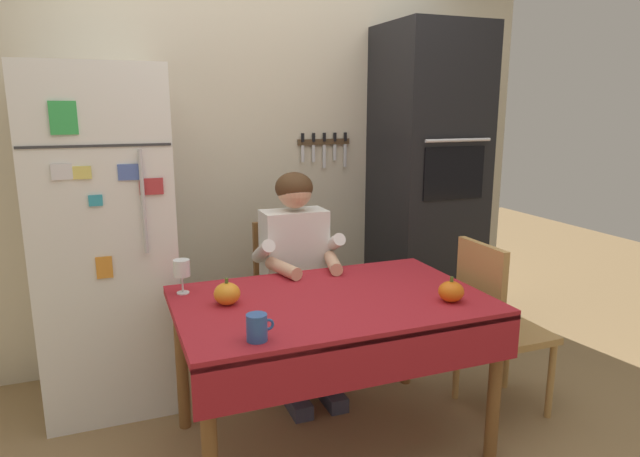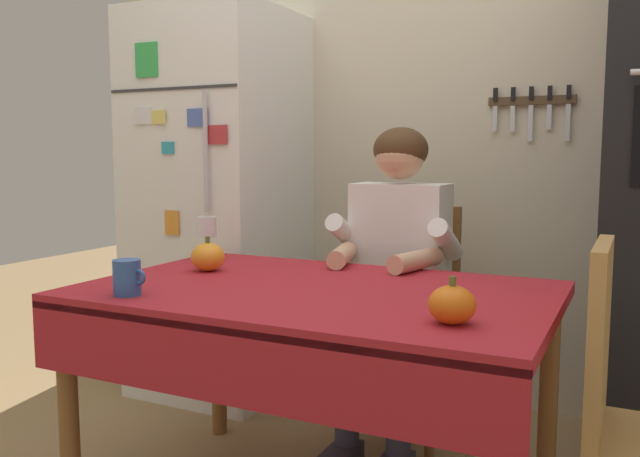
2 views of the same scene
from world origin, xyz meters
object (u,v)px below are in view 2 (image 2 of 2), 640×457
object	(u,v)px
pumpkin_large	(208,257)
dining_table	(313,316)
chair_behind_person	(409,309)
chair_right_side	(640,415)
wine_glass	(207,228)
coffee_mug	(127,278)
pumpkin_medium	(452,305)
seated_person	(394,261)
refrigerator	(219,204)

from	to	relation	value
pumpkin_large	dining_table	bearing A→B (deg)	-13.02
chair_behind_person	chair_right_side	distance (m)	1.18
wine_glass	chair_behind_person	bearing A→B (deg)	34.93
chair_behind_person	coffee_mug	world-z (taller)	chair_behind_person
chair_behind_person	chair_right_side	xyz separation A→B (m)	(0.86, -0.81, 0.00)
chair_right_side	pumpkin_medium	size ratio (longest dim) A/B	8.09
seated_person	pumpkin_medium	world-z (taller)	seated_person
dining_table	refrigerator	bearing A→B (deg)	137.09
chair_right_side	refrigerator	bearing A→B (deg)	154.08
pumpkin_medium	seated_person	bearing A→B (deg)	118.20
coffee_mug	wine_glass	distance (m)	0.67
coffee_mug	pumpkin_medium	xyz separation A→B (m)	(0.92, 0.10, -0.01)
wine_glass	pumpkin_large	world-z (taller)	wine_glass
dining_table	pumpkin_large	bearing A→B (deg)	166.98
seated_person	wine_glass	xyz separation A→B (m)	(-0.67, -0.28, 0.12)
dining_table	wine_glass	distance (m)	0.73
chair_right_side	pumpkin_medium	world-z (taller)	chair_right_side
refrigerator	pumpkin_medium	size ratio (longest dim) A/B	15.65
coffee_mug	pumpkin_large	size ratio (longest dim) A/B	0.89
pumpkin_large	chair_behind_person	bearing A→B (deg)	53.78
chair_behind_person	coffee_mug	size ratio (longest dim) A/B	8.69
dining_table	pumpkin_large	xyz separation A→B (m)	(-0.46, 0.11, 0.13)
refrigerator	coffee_mug	bearing A→B (deg)	-66.81
chair_right_side	coffee_mug	distance (m)	1.40
chair_right_side	wine_glass	distance (m)	1.60
pumpkin_large	pumpkin_medium	bearing A→B (deg)	-19.05
chair_right_side	seated_person	bearing A→B (deg)	144.18
refrigerator	pumpkin_large	distance (m)	0.92
refrigerator	pumpkin_large	xyz separation A→B (m)	(0.49, -0.78, -0.11)
pumpkin_medium	refrigerator	bearing A→B (deg)	142.43
refrigerator	seated_person	xyz separation A→B (m)	(0.99, -0.28, -0.16)
chair_behind_person	pumpkin_large	world-z (taller)	chair_behind_person
dining_table	seated_person	distance (m)	0.61
refrigerator	dining_table	xyz separation A→B (m)	(0.95, -0.88, -0.24)
pumpkin_large	wine_glass	bearing A→B (deg)	126.49
coffee_mug	pumpkin_large	xyz separation A→B (m)	(-0.02, 0.42, -0.00)
chair_right_side	coffee_mug	size ratio (longest dim) A/B	8.69
refrigerator	chair_right_side	xyz separation A→B (m)	(1.85, -0.90, -0.39)
chair_right_side	pumpkin_large	distance (m)	1.39
seated_person	wine_glass	size ratio (longest dim) A/B	7.65
refrigerator	pumpkin_large	bearing A→B (deg)	-57.78
dining_table	seated_person	size ratio (longest dim) A/B	1.12
dining_table	wine_glass	size ratio (longest dim) A/B	8.60
seated_person	coffee_mug	distance (m)	1.04
chair_behind_person	pumpkin_medium	size ratio (longest dim) A/B	8.09
seated_person	coffee_mug	size ratio (longest dim) A/B	11.63
pumpkin_large	coffee_mug	bearing A→B (deg)	-86.63
refrigerator	dining_table	world-z (taller)	refrigerator
coffee_mug	chair_right_side	bearing A→B (deg)	12.70
refrigerator	pumpkin_medium	world-z (taller)	refrigerator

